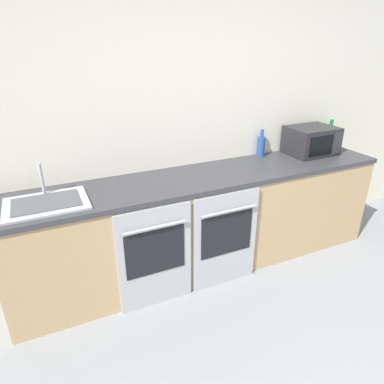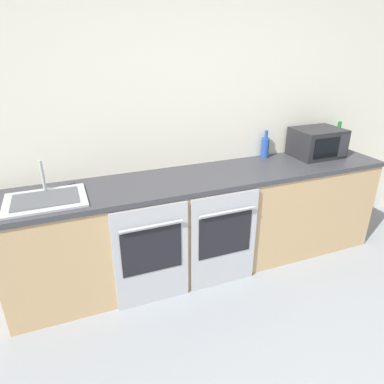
{
  "view_description": "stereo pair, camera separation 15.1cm",
  "coord_description": "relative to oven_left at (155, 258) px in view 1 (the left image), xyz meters",
  "views": [
    {
      "loc": [
        -1.24,
        -0.42,
        1.91
      ],
      "look_at": [
        -0.15,
        1.94,
        0.76
      ],
      "focal_mm": 32.0,
      "sensor_mm": 36.0,
      "label": 1
    },
    {
      "loc": [
        -1.11,
        -0.48,
        1.91
      ],
      "look_at": [
        -0.15,
        1.94,
        0.76
      ],
      "focal_mm": 32.0,
      "sensor_mm": 36.0,
      "label": 2
    }
  ],
  "objects": [
    {
      "name": "bottle_green",
      "position": [
        2.12,
        0.51,
        0.57
      ],
      "size": [
        0.09,
        0.09,
        0.29
      ],
      "color": "#19722D",
      "rests_on": "counter_back"
    },
    {
      "name": "sink",
      "position": [
        -0.67,
        0.27,
        0.47
      ],
      "size": [
        0.55,
        0.41,
        0.25
      ],
      "color": "#A8AAAF",
      "rests_on": "counter_back"
    },
    {
      "name": "microwave",
      "position": [
        1.77,
        0.4,
        0.59
      ],
      "size": [
        0.45,
        0.36,
        0.27
      ],
      "color": "#232326",
      "rests_on": "counter_back"
    },
    {
      "name": "oven_right",
      "position": [
        0.61,
        0.0,
        0.0
      ],
      "size": [
        0.57,
        0.06,
        0.84
      ],
      "color": "#A8AAAF",
      "rests_on": "ground_plane"
    },
    {
      "name": "counter_back",
      "position": [
        0.6,
        0.31,
        0.02
      ],
      "size": [
        3.3,
        0.62,
        0.89
      ],
      "color": "tan",
      "rests_on": "ground_plane"
    },
    {
      "name": "wall_back",
      "position": [
        0.6,
        0.64,
        0.87
      ],
      "size": [
        10.0,
        0.06,
        2.6
      ],
      "color": "silver",
      "rests_on": "ground_plane"
    },
    {
      "name": "oven_left",
      "position": [
        0.0,
        0.0,
        0.0
      ],
      "size": [
        0.57,
        0.06,
        0.84
      ],
      "color": "#A8AAAF",
      "rests_on": "ground_plane"
    },
    {
      "name": "bottle_blue",
      "position": [
        1.29,
        0.54,
        0.56
      ],
      "size": [
        0.08,
        0.08,
        0.26
      ],
      "color": "#234793",
      "rests_on": "counter_back"
    }
  ]
}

